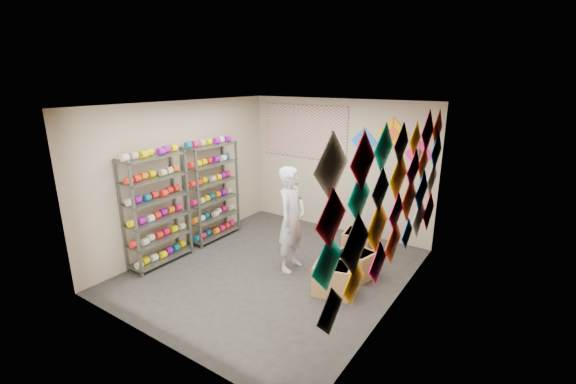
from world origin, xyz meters
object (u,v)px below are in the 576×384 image
Objects in this scene: shopkeeper at (292,219)px; carton_a at (333,279)px; shelf_rack_front at (157,210)px; carton_b at (356,263)px; shelf_rack_back at (212,192)px; carton_c at (357,243)px.

carton_a is (0.94, -0.30, -0.64)m from shopkeeper.
carton_b is (3.01, 1.45, -0.74)m from shelf_rack_front.
shelf_rack_back is at bearing 79.29° from shopkeeper.
carton_c is at bearing 17.83° from shelf_rack_back.
shopkeeper is (2.00, 1.08, -0.08)m from shelf_rack_front.
carton_a is (2.94, -0.52, -0.72)m from shelf_rack_back.
carton_a is at bearing -10.06° from shelf_rack_back.
carton_c is (2.70, 2.17, -0.73)m from shelf_rack_front.
shelf_rack_front is at bearing -179.24° from carton_a.
carton_a is 1.41m from carton_c.
shelf_rack_back is 1.09× the size of shopkeeper.
shelf_rack_back is 3.10m from carton_b.
shelf_rack_back is 3.70× the size of carton_c.
shelf_rack_back reaches higher than shopkeeper.
carton_a is at bearing 14.83° from shelf_rack_front.
shelf_rack_front is 1.00× the size of shelf_rack_back.
shelf_rack_back reaches higher than carton_c.
carton_b is at bearing 25.80° from shelf_rack_front.
shelf_rack_front is 1.09× the size of shopkeeper.
carton_b is 0.78m from carton_c.
carton_b is (3.01, 0.15, -0.74)m from shelf_rack_back.
shopkeeper is at bearing 28.43° from shelf_rack_front.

